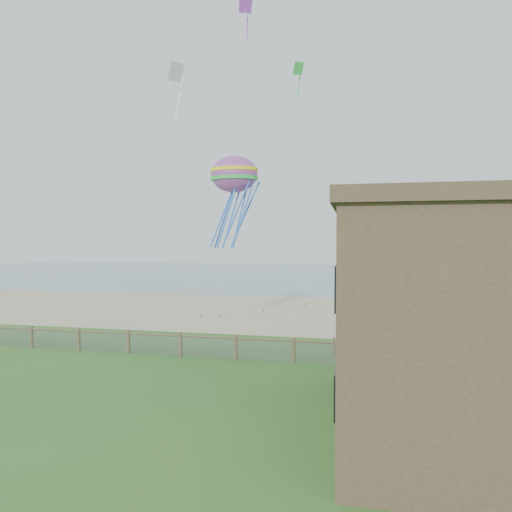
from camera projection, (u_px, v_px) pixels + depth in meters
The scene contains 9 objects.
ground at pixel (196, 399), 17.60m from camera, with size 160.00×160.00×0.00m, color #25591E.
sand_beach at pixel (282, 312), 39.11m from camera, with size 72.00×20.00×0.02m, color tan.
ocean at pixel (319, 274), 82.12m from camera, with size 160.00×68.00×0.02m, color slate.
chainlink_fence at pixel (236, 349), 23.45m from camera, with size 36.20×0.20×1.25m, color brown, non-canonical shape.
picnic_table at pixel (361, 364), 21.17m from camera, with size 1.77×1.34×0.75m, color brown, non-canonical shape.
octopus_kite at pixel (234, 200), 32.85m from camera, with size 3.48×2.46×7.17m, color #FF2853, non-canonical shape.
kite_white at pixel (176, 86), 31.65m from camera, with size 1.26×0.70×3.25m, color silver, non-canonical shape.
kite_purple at pixel (246, 16), 34.86m from camera, with size 1.21×0.70×2.92m, color purple, non-canonical shape.
kite_green at pixel (298, 77), 38.23m from camera, with size 1.03×0.70×2.38m, color green, non-canonical shape.
Camera 1 is at (5.87, -16.54, 6.15)m, focal length 32.00 mm.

